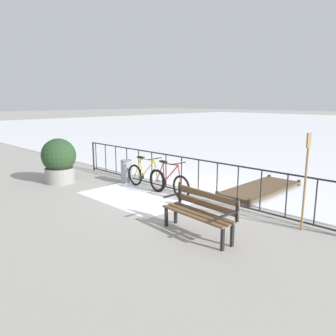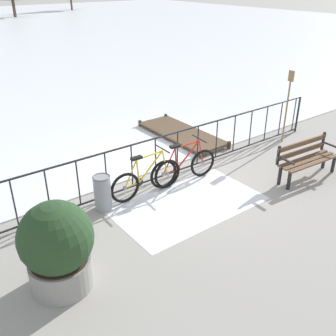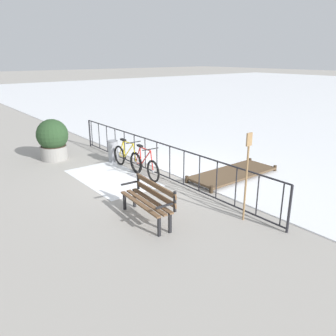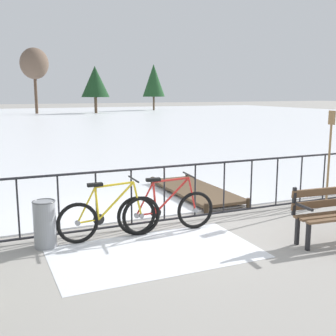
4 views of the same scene
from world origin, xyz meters
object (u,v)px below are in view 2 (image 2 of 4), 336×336
(park_bench, at_px, (306,156))
(planter_with_shrub, at_px, (57,247))
(bicycle_second, at_px, (184,167))
(trash_bin, at_px, (103,193))
(bicycle_near_railing, at_px, (147,179))
(oar_upright, at_px, (287,102))

(park_bench, relative_size, planter_with_shrub, 1.15)
(bicycle_second, height_order, trash_bin, bicycle_second)
(bicycle_near_railing, bearing_deg, planter_with_shrub, -150.26)
(bicycle_second, distance_m, oar_upright, 3.77)
(bicycle_second, bearing_deg, trash_bin, 177.61)
(bicycle_near_railing, bearing_deg, park_bench, -24.32)
(park_bench, xyz_separation_m, oar_upright, (1.32, 1.62, 0.63))
(park_bench, height_order, planter_with_shrub, planter_with_shrub)
(bicycle_near_railing, height_order, planter_with_shrub, planter_with_shrub)
(bicycle_near_railing, height_order, park_bench, bicycle_near_railing)
(trash_bin, relative_size, oar_upright, 0.37)
(bicycle_near_railing, height_order, oar_upright, oar_upright)
(park_bench, xyz_separation_m, planter_with_shrub, (-5.88, 0.06, 0.21))
(park_bench, xyz_separation_m, trash_bin, (-4.36, 1.57, -0.14))
(park_bench, distance_m, trash_bin, 4.63)
(bicycle_second, bearing_deg, park_bench, -32.11)
(oar_upright, bearing_deg, bicycle_second, -177.94)
(bicycle_near_railing, bearing_deg, trash_bin, 176.73)
(park_bench, relative_size, oar_upright, 0.82)
(trash_bin, bearing_deg, bicycle_near_railing, -3.27)
(park_bench, distance_m, planter_with_shrub, 5.88)
(park_bench, bearing_deg, oar_upright, 50.76)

